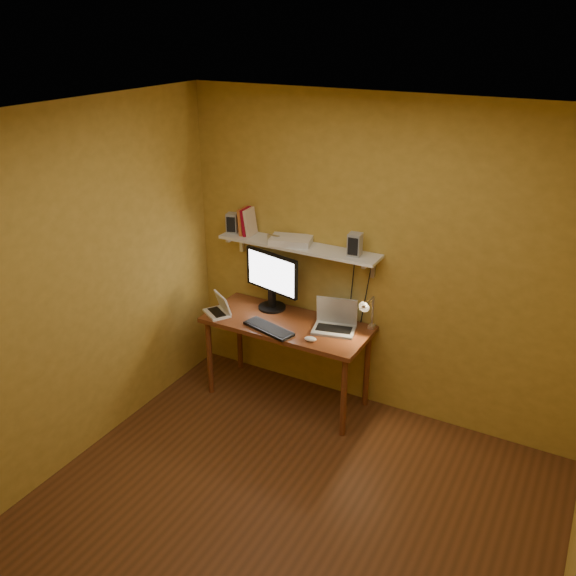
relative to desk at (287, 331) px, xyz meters
The scene contains 14 objects.
room 1.58m from the desk, 62.39° to the right, with size 3.44×3.24×2.64m.
desk is the anchor object (origin of this frame).
wall_shelf 0.72m from the desk, 90.00° to the left, with size 1.40×0.25×0.21m.
monitor 0.48m from the desk, 144.74° to the left, with size 0.56×0.29×0.51m.
laptop 0.44m from the desk, 13.01° to the left, with size 0.38×0.31×0.25m.
netbook 0.61m from the desk, 166.71° to the right, with size 0.29×0.27×0.18m.
keyboard 0.22m from the desk, 108.02° to the right, with size 0.45×0.15×0.02m, color black.
mouse 0.39m from the desk, 31.38° to the right, with size 0.10×0.06×0.04m, color silver.
desk_lamp 0.73m from the desk, 10.81° to the left, with size 0.09×0.23×0.38m.
speaker_left 1.04m from the desk, 162.87° to the left, with size 0.09×0.09×0.17m, color #93959B.
speaker_right 0.96m from the desk, 20.75° to the left, with size 0.10×0.10×0.18m, color #93959B.
books 0.99m from the desk, 157.04° to the left, with size 0.12×0.16×0.23m.
shelf_camera 0.78m from the desk, 145.01° to the left, with size 0.10×0.05×0.06m.
router 0.76m from the desk, 108.50° to the left, with size 0.33×0.22×0.06m, color silver.
Camera 1 is at (1.51, -2.68, 3.08)m, focal length 38.00 mm.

